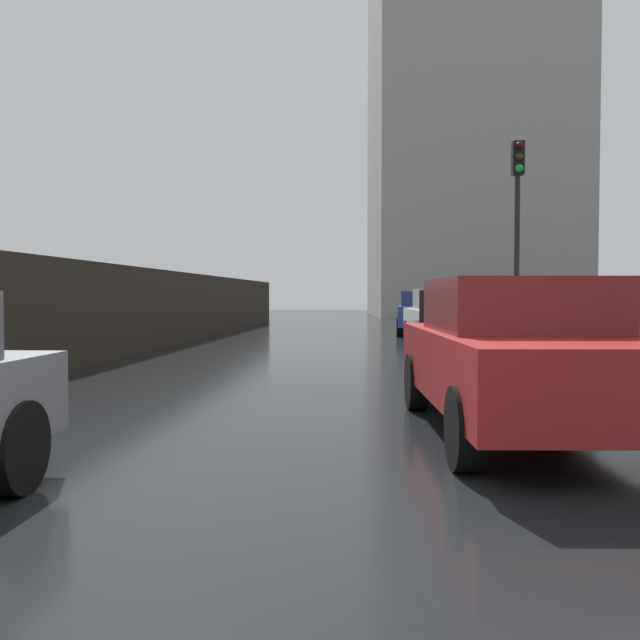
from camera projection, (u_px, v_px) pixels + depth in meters
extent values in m
plane|color=black|center=(175.00, 519.00, 4.13)|extent=(120.00, 120.00, 0.00)
cube|color=navy|center=(422.00, 316.00, 23.91)|extent=(1.84, 4.27, 0.69)
cube|color=navy|center=(422.00, 299.00, 23.66)|extent=(1.52, 1.93, 0.50)
cylinder|color=black|center=(401.00, 324.00, 25.39)|extent=(0.25, 0.62, 0.61)
cylinder|color=black|center=(442.00, 324.00, 25.19)|extent=(0.25, 0.62, 0.61)
cylinder|color=black|center=(400.00, 327.00, 22.65)|extent=(0.25, 0.62, 0.61)
cylinder|color=black|center=(446.00, 327.00, 22.45)|extent=(0.25, 0.62, 0.61)
cylinder|color=black|center=(14.00, 448.00, 4.62)|extent=(0.23, 0.65, 0.64)
cube|color=silver|center=(445.00, 322.00, 17.53)|extent=(1.99, 4.12, 0.67)
cube|color=gray|center=(447.00, 299.00, 17.31)|extent=(1.63, 1.81, 0.52)
cylinder|color=black|center=(408.00, 332.00, 18.88)|extent=(0.26, 0.67, 0.66)
cylinder|color=black|center=(466.00, 332.00, 18.85)|extent=(0.26, 0.67, 0.66)
cylinder|color=black|center=(421.00, 338.00, 16.23)|extent=(0.26, 0.67, 0.66)
cylinder|color=black|center=(488.00, 338.00, 16.20)|extent=(0.26, 0.67, 0.66)
cube|color=black|center=(469.00, 345.00, 10.36)|extent=(2.00, 4.47, 0.56)
cube|color=black|center=(470.00, 309.00, 10.17)|extent=(1.63, 1.98, 0.54)
cylinder|color=black|center=(418.00, 354.00, 11.91)|extent=(0.26, 0.67, 0.65)
cylinder|color=black|center=(510.00, 355.00, 11.68)|extent=(0.26, 0.67, 0.65)
cylinder|color=black|center=(416.00, 373.00, 9.07)|extent=(0.26, 0.67, 0.65)
cylinder|color=black|center=(538.00, 375.00, 8.83)|extent=(0.26, 0.67, 0.65)
cube|color=maroon|center=(518.00, 366.00, 6.64)|extent=(2.05, 4.43, 0.67)
cube|color=maroon|center=(516.00, 305.00, 6.70)|extent=(1.67, 2.09, 0.52)
cylinder|color=black|center=(416.00, 382.00, 8.08)|extent=(0.27, 0.68, 0.66)
cylinder|color=black|center=(552.00, 382.00, 8.06)|extent=(0.27, 0.68, 0.66)
cylinder|color=black|center=(465.00, 429.00, 5.23)|extent=(0.27, 0.68, 0.66)
cylinder|color=black|center=(517.00, 262.00, 15.38)|extent=(0.12, 0.12, 3.93)
cube|color=black|center=(518.00, 158.00, 15.29)|extent=(0.26, 0.26, 0.75)
sphere|color=#360503|center=(520.00, 145.00, 15.11)|extent=(0.17, 0.17, 0.17)
sphere|color=#392405|center=(519.00, 157.00, 15.12)|extent=(0.17, 0.17, 0.17)
sphere|color=green|center=(519.00, 168.00, 15.13)|extent=(0.17, 0.17, 0.17)
cube|color=#9E9993|center=(471.00, 144.00, 45.82)|extent=(14.01, 11.79, 23.18)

